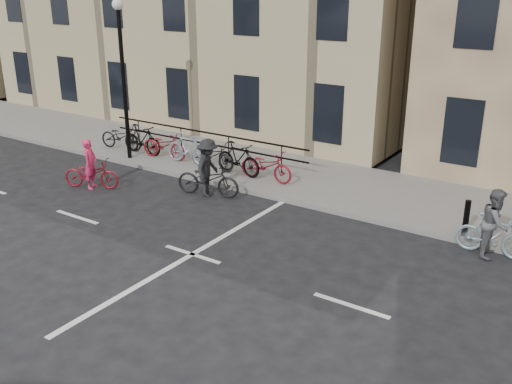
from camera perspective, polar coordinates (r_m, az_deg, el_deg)
The scene contains 10 objects.
ground at distance 13.33m, azimuth -6.38°, elevation -6.23°, with size 120.00×120.00×0.00m, color black.
sidewalk at distance 19.99m, azimuth -4.18°, elevation 3.21°, with size 46.00×4.00×0.15m, color slate.
building_west at distance 27.73m, azimuth -3.73°, elevation 18.62°, with size 20.00×10.00×10.00m, color tan.
building_far at distance 40.38m, azimuth -24.18°, elevation 16.78°, with size 12.00×10.00×9.00m, color tan.
lamp_post at distance 19.78m, azimuth -13.25°, elevation 12.68°, with size 0.36×0.36×5.28m.
bollard_east at distance 14.58m, azimuth 20.28°, elevation -2.45°, with size 0.14×0.14×0.90m, color black.
parked_bikes at distance 19.33m, azimuth -6.79°, elevation 4.28°, with size 8.30×1.23×1.05m.
cyclist_pink at distance 17.99m, azimuth -16.17°, elevation 2.02°, with size 1.82×1.25×1.53m.
cyclist_grey at distance 14.02m, azimuth 22.71°, elevation -3.46°, with size 1.69×0.81×1.61m.
cyclist_dark at distance 16.65m, azimuth -4.82°, elevation 1.83°, with size 2.03×1.23×1.71m.
Camera 1 is at (7.82, -9.03, 5.91)m, focal length 40.00 mm.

